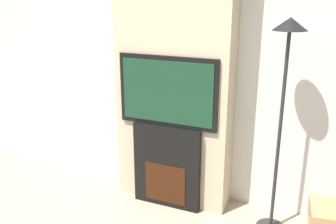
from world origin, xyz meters
The scene contains 5 objects.
wall_back centered at (0.00, 2.03, 1.35)m, with size 6.00×0.06×2.70m.
chimney_breast centered at (0.00, 1.84, 1.35)m, with size 1.13×0.32×2.70m.
fireplace centered at (0.00, 1.68, 0.42)m, with size 0.68×0.15×0.84m.
television centered at (0.00, 1.68, 1.17)m, with size 0.97×0.07×0.67m.
floor_lamp centered at (1.03, 1.65, 1.40)m, with size 0.27×0.27×1.87m.
Camera 1 is at (1.33, -1.39, 2.05)m, focal length 40.00 mm.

